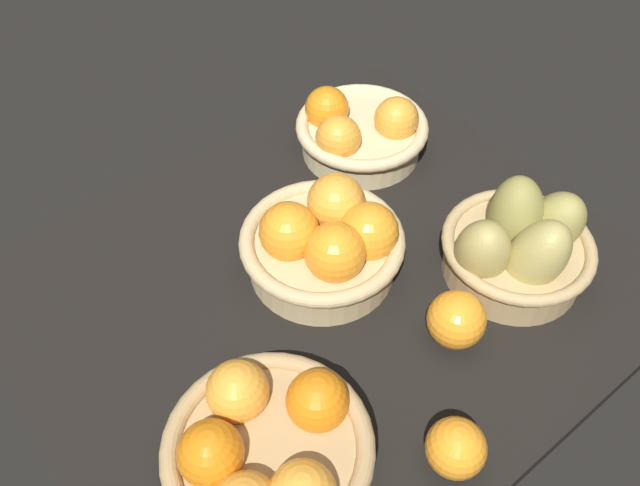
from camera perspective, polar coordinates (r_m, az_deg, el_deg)
The scene contains 7 objects.
market_tray at distance 95.76cm, azimuth 0.48°, elevation -3.89°, with size 84.00×72.00×3.00cm, color black.
basket_near_right_pears at distance 95.62cm, azimuth 16.75°, elevation -0.25°, with size 24.12×21.27×15.13cm.
basket_center at distance 92.12cm, azimuth 0.48°, elevation 0.09°, with size 23.20×23.20×12.34cm.
basket_near_left at distance 76.40cm, azimuth -4.59°, elevation -17.49°, with size 23.65×23.65×10.86cm.
basket_far_right at distance 111.57cm, azimuth 3.42°, elevation 9.63°, with size 22.04×22.04×10.62cm.
loose_orange_front_gap at distance 87.73cm, azimuth 11.68°, elevation -6.49°, with size 7.75×7.75×7.75cm, color orange.
loose_orange_back_gap at distance 79.24cm, azimuth 11.64°, elevation -16.93°, with size 7.04×7.04×7.04cm, color orange.
Camera 1 is at (-36.88, -45.11, 77.49)cm, focal length 37.11 mm.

